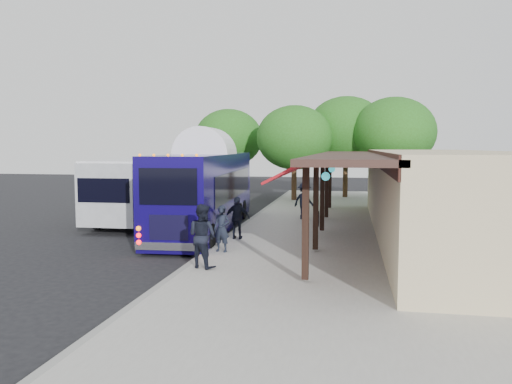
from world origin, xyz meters
The scene contains 15 objects.
ground centered at (0.00, 0.00, 0.00)m, with size 90.00×90.00×0.00m, color black.
sidewalk centered at (5.00, 4.00, 0.07)m, with size 10.00×40.00×0.15m, color #9E9B93.
curb centered at (0.05, 4.00, 0.07)m, with size 0.20×40.00×0.16m, color gray.
station_shelter centered at (8.38, 4.00, 1.85)m, with size 8.15×20.00×3.60m.
coach_bus centered at (-1.45, 4.37, 1.98)m, with size 3.20×11.67×3.69m.
city_bus centered at (-5.36, 7.95, 1.75)m, with size 2.87×11.86×3.17m.
ped_a centered at (0.60, -0.66, 0.96)m, with size 0.59×0.39×1.61m, color black.
ped_b centered at (0.60, -2.96, 1.11)m, with size 0.94×0.73×1.93m, color black.
ped_c centered at (0.60, 1.78, 0.99)m, with size 0.98×0.41×1.67m, color black.
ped_d centered at (2.69, 7.66, 1.07)m, with size 1.18×0.68×1.83m, color black.
sign_board centered at (3.66, 2.55, 0.89)m, with size 0.20×0.49×1.10m.
tree_left centered at (1.16, 16.70, 4.38)m, with size 5.13×5.13×6.57m.
tree_mid centered at (4.59, 19.32, 4.91)m, with size 5.75×5.75×7.36m.
tree_right centered at (7.74, 17.37, 4.71)m, with size 5.52×5.52×7.07m.
tree_far centered at (-4.23, 20.00, 4.42)m, with size 5.18×5.18×6.63m.
Camera 1 is at (4.92, -17.14, 3.77)m, focal length 35.00 mm.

